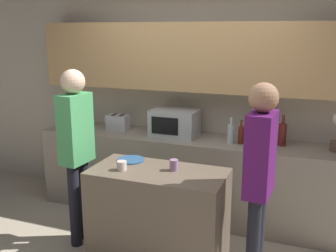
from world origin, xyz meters
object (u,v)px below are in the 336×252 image
at_px(bottle_4, 271,134).
at_px(toaster, 118,122).
at_px(cup_1, 174,165).
at_px(person_left, 259,171).
at_px(bottle_5, 282,134).
at_px(person_center, 76,142).
at_px(bottle_2, 251,135).
at_px(plate_on_island, 131,160).
at_px(microwave, 175,123).
at_px(bottle_1, 241,135).
at_px(cup_0, 122,166).
at_px(bottle_0, 231,134).
at_px(bottle_3, 260,134).

bearing_deg(bottle_4, toaster, -178.91).
relative_size(cup_1, person_left, 0.06).
distance_m(bottle_5, person_center, 2.11).
relative_size(person_left, person_center, 0.99).
distance_m(toaster, person_center, 1.02).
height_order(toaster, person_left, person_left).
height_order(bottle_2, plate_on_island, bottle_2).
distance_m(microwave, person_center, 1.21).
relative_size(bottle_4, cup_1, 2.75).
bearing_deg(bottle_2, person_center, -146.39).
height_order(bottle_1, cup_1, bottle_1).
xyz_separation_m(toaster, cup_0, (0.66, -1.19, -0.08)).
distance_m(plate_on_island, cup_0, 0.27).
distance_m(bottle_2, person_center, 1.83).
relative_size(microwave, bottle_2, 2.22).
xyz_separation_m(bottle_0, bottle_5, (0.52, 0.11, 0.02)).
relative_size(bottle_1, person_left, 0.15).
relative_size(microwave, person_center, 0.29).
bearing_deg(bottle_0, bottle_5, 12.02).
bearing_deg(toaster, cup_0, -60.81).
bearing_deg(person_center, bottle_4, 126.10).
bearing_deg(cup_0, cup_1, 20.07).
distance_m(bottle_0, cup_0, 1.32).
xyz_separation_m(cup_1, person_center, (-1.01, 0.01, 0.10)).
distance_m(bottle_3, plate_on_island, 1.40).
relative_size(bottle_4, person_left, 0.16).
bearing_deg(bottle_5, cup_0, -136.52).
distance_m(toaster, bottle_3, 1.71).
xyz_separation_m(bottle_2, cup_1, (-0.51, -1.02, -0.07)).
distance_m(bottle_1, bottle_4, 0.32).
bearing_deg(person_center, bottle_5, 123.78).
xyz_separation_m(bottle_1, person_left, (0.34, -1.07, 0.01)).
height_order(microwave, bottle_4, microwave).
bearing_deg(person_left, bottle_3, 11.32).
bearing_deg(toaster, plate_on_island, -55.97).
bearing_deg(plate_on_island, bottle_1, 43.71).
bearing_deg(cup_1, microwave, 109.53).
distance_m(bottle_1, cup_1, 1.04).
bearing_deg(cup_0, bottle_4, 46.96).
relative_size(toaster, cup_1, 2.64).
distance_m(bottle_0, person_left, 1.14).
height_order(bottle_4, person_left, person_left).
bearing_deg(bottle_5, person_center, -150.80).
bearing_deg(bottle_4, cup_1, -123.63).
height_order(bottle_3, plate_on_island, bottle_3).
xyz_separation_m(cup_0, person_left, (1.19, 0.04, 0.09)).
height_order(plate_on_island, cup_0, cup_0).
height_order(toaster, bottle_0, bottle_0).
relative_size(bottle_0, person_center, 0.16).
bearing_deg(person_center, microwave, 152.19).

